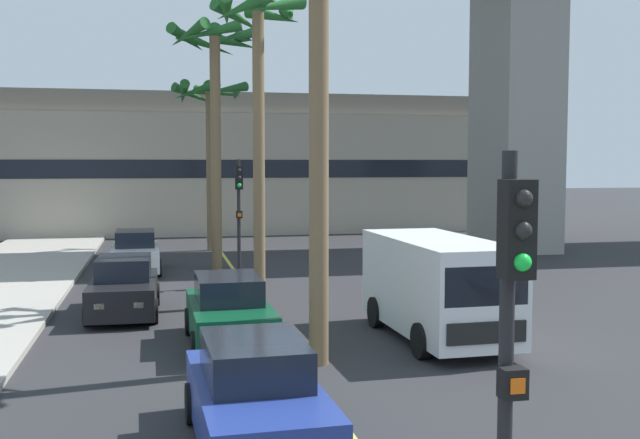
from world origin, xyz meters
name	(u,v)px	position (x,y,z in m)	size (l,w,h in m)	color
lane_stripe_center	(252,296)	(0.00, 24.00, 0.00)	(0.14, 56.00, 0.01)	#DBCC4C
pier_building_backdrop	(205,165)	(0.00, 46.96, 3.94)	(34.44, 8.04, 8.00)	#BCB29E
car_queue_front	(229,313)	(-1.27, 17.86, 0.72)	(1.88, 4.12, 1.56)	#0C4728
car_queue_second	(135,253)	(-3.66, 29.91, 0.72)	(1.90, 4.13, 1.56)	white
car_queue_third	(256,398)	(-1.45, 11.63, 0.72)	(1.93, 4.15, 1.56)	navy
car_queue_fourth	(124,288)	(-3.73, 21.86, 0.72)	(1.88, 4.13, 1.56)	black
delivery_van	(437,285)	(3.49, 17.39, 1.29)	(2.26, 5.30, 2.36)	white
traffic_light_median_near	(511,342)	(-0.11, 6.40, 2.71)	(0.24, 0.37, 4.20)	black
traffic_light_median_far	(239,205)	(-0.20, 25.75, 2.71)	(0.24, 0.37, 4.20)	black
palm_tree_near_median	(318,24)	(0.37, 15.88, 6.83)	(2.53, 2.62, 9.04)	brown
palm_tree_mid_median	(209,113)	(-0.43, 36.39, 6.39)	(3.57, 3.68, 7.89)	brown
palm_tree_far_median	(216,73)	(-0.59, 30.08, 7.49)	(3.66, 3.66, 9.35)	brown
palm_tree_farthest_median	(258,55)	(0.03, 22.43, 7.11)	(2.76, 2.84, 8.88)	brown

